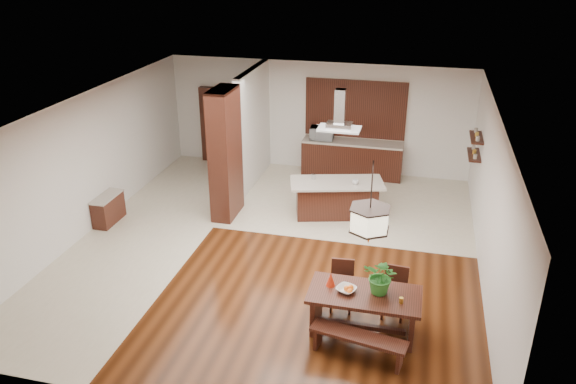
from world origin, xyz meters
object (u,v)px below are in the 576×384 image
(dining_chair_right, at_px, (394,294))
(foliage_plant, at_px, (382,277))
(pendant_lantern, at_px, (371,204))
(kitchen_island, at_px, (337,198))
(island_cup, at_px, (355,182))
(dining_table, at_px, (364,303))
(fruit_bowl, at_px, (346,289))
(hallway_console, at_px, (108,209))
(dining_bench, at_px, (358,346))
(range_hood, at_px, (340,110))
(microwave, at_px, (322,133))
(dining_chair_left, at_px, (341,287))

(dining_chair_right, relative_size, foliage_plant, 1.47)
(pendant_lantern, bearing_deg, kitchen_island, 105.10)
(dining_chair_right, xyz_separation_m, island_cup, (-1.11, 3.41, 0.47))
(dining_table, distance_m, foliage_plant, 0.54)
(pendant_lantern, distance_m, fruit_bowl, 1.51)
(hallway_console, distance_m, dining_bench, 6.66)
(pendant_lantern, bearing_deg, hallway_console, 157.10)
(foliage_plant, xyz_separation_m, kitchen_island, (-1.32, 3.95, -0.58))
(dining_bench, xyz_separation_m, range_hood, (-1.08, 4.64, 2.26))
(dining_bench, relative_size, dining_chair_right, 1.68)
(range_hood, distance_m, microwave, 2.91)
(kitchen_island, bearing_deg, dining_bench, -92.19)
(microwave, bearing_deg, island_cup, -67.48)
(range_hood, bearing_deg, island_cup, -10.67)
(dining_chair_left, height_order, pendant_lantern, pendant_lantern)
(pendant_lantern, height_order, kitchen_island, pendant_lantern)
(island_cup, bearing_deg, kitchen_island, 169.81)
(dining_chair_right, distance_m, island_cup, 3.61)
(dining_table, bearing_deg, hallway_console, 157.10)
(dining_bench, height_order, kitchen_island, kitchen_island)
(fruit_bowl, distance_m, microwave, 6.69)
(dining_bench, bearing_deg, dining_table, 89.88)
(microwave, bearing_deg, fruit_bowl, -79.39)
(fruit_bowl, distance_m, range_hood, 4.46)
(pendant_lantern, bearing_deg, island_cup, 99.69)
(hallway_console, height_order, dining_chair_right, dining_chair_right)
(fruit_bowl, bearing_deg, dining_chair_right, 37.62)
(hallway_console, height_order, dining_chair_left, dining_chair_left)
(fruit_bowl, bearing_deg, dining_chair_left, 104.81)
(hallway_console, xyz_separation_m, range_hood, (4.81, 1.52, 2.15))
(foliage_plant, bearing_deg, dining_bench, -109.01)
(hallway_console, height_order, island_cup, island_cup)
(dining_chair_left, bearing_deg, foliage_plant, -39.98)
(dining_chair_left, xyz_separation_m, kitchen_island, (-0.65, 3.48, 0.00))
(microwave, bearing_deg, kitchen_island, -74.98)
(dining_table, distance_m, kitchen_island, 4.15)
(dining_chair_left, bearing_deg, dining_bench, -74.63)
(kitchen_island, distance_m, microwave, 2.67)
(fruit_bowl, bearing_deg, dining_table, 5.16)
(dining_table, bearing_deg, kitchen_island, 105.10)
(dining_bench, distance_m, kitchen_island, 4.76)
(dining_table, distance_m, dining_chair_left, 0.69)
(pendant_lantern, bearing_deg, fruit_bowl, -174.84)
(foliage_plant, relative_size, kitchen_island, 0.27)
(kitchen_island, xyz_separation_m, island_cup, (0.41, -0.07, 0.46))
(dining_table, xyz_separation_m, kitchen_island, (-1.08, 4.01, -0.10))
(range_hood, bearing_deg, dining_table, -74.91)
(dining_chair_right, xyz_separation_m, foliage_plant, (-0.20, -0.46, 0.58))
(dining_table, distance_m, fruit_bowl, 0.37)
(kitchen_island, height_order, microwave, microwave)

